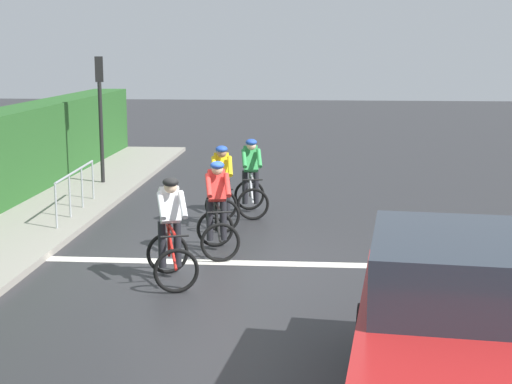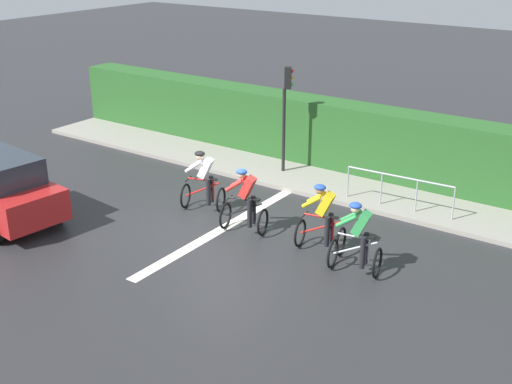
{
  "view_description": "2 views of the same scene",
  "coord_description": "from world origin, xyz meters",
  "px_view_note": "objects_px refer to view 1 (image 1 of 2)",
  "views": [
    {
      "loc": [
        1.75,
        -12.22,
        3.6
      ],
      "look_at": [
        0.67,
        1.45,
        0.99
      ],
      "focal_mm": 53.97,
      "sensor_mm": 36.0,
      "label": 1
    },
    {
      "loc": [
        12.15,
        9.56,
        7.07
      ],
      "look_at": [
        -0.16,
        0.98,
        1.05
      ],
      "focal_mm": 46.03,
      "sensor_mm": 36.0,
      "label": 2
    }
  ],
  "objects_px": {
    "cyclist_fourth": "(171,232)",
    "car_red": "(447,327)",
    "pedestrian_railing_kerbside": "(76,182)",
    "traffic_light_far_junction": "(100,101)",
    "cyclist_second": "(222,188)",
    "cyclist_mid": "(217,209)",
    "cyclist_lead": "(251,178)"
  },
  "relations": [
    {
      "from": "cyclist_lead",
      "to": "cyclist_mid",
      "type": "relative_size",
      "value": 1.0
    },
    {
      "from": "cyclist_lead",
      "to": "car_red",
      "type": "distance_m",
      "value": 9.35
    },
    {
      "from": "cyclist_mid",
      "to": "cyclist_fourth",
      "type": "relative_size",
      "value": 1.0
    },
    {
      "from": "cyclist_fourth",
      "to": "car_red",
      "type": "xyz_separation_m",
      "value": [
        3.51,
        -3.99,
        0.08
      ]
    },
    {
      "from": "cyclist_second",
      "to": "cyclist_lead",
      "type": "bearing_deg",
      "value": 66.85
    },
    {
      "from": "cyclist_mid",
      "to": "cyclist_fourth",
      "type": "distance_m",
      "value": 1.79
    },
    {
      "from": "cyclist_fourth",
      "to": "pedestrian_railing_kerbside",
      "type": "xyz_separation_m",
      "value": [
        -2.86,
        4.34,
        -0.03
      ]
    },
    {
      "from": "cyclist_lead",
      "to": "traffic_light_far_junction",
      "type": "relative_size",
      "value": 0.5
    },
    {
      "from": "cyclist_mid",
      "to": "cyclist_fourth",
      "type": "xyz_separation_m",
      "value": [
        -0.49,
        -1.72,
        0.0
      ]
    },
    {
      "from": "car_red",
      "to": "traffic_light_far_junction",
      "type": "xyz_separation_m",
      "value": [
        -6.84,
        12.03,
        1.35
      ]
    },
    {
      "from": "cyclist_fourth",
      "to": "pedestrian_railing_kerbside",
      "type": "bearing_deg",
      "value": 123.41
    },
    {
      "from": "cyclist_second",
      "to": "pedestrian_railing_kerbside",
      "type": "height_order",
      "value": "cyclist_second"
    },
    {
      "from": "cyclist_fourth",
      "to": "traffic_light_far_junction",
      "type": "relative_size",
      "value": 0.5
    },
    {
      "from": "car_red",
      "to": "cyclist_second",
      "type": "bearing_deg",
      "value": 112.29
    },
    {
      "from": "cyclist_fourth",
      "to": "pedestrian_railing_kerbside",
      "type": "distance_m",
      "value": 5.2
    },
    {
      "from": "traffic_light_far_junction",
      "to": "pedestrian_railing_kerbside",
      "type": "height_order",
      "value": "traffic_light_far_junction"
    },
    {
      "from": "cyclist_second",
      "to": "car_red",
      "type": "bearing_deg",
      "value": -67.71
    },
    {
      "from": "cyclist_second",
      "to": "cyclist_fourth",
      "type": "distance_m",
      "value": 3.81
    },
    {
      "from": "traffic_light_far_junction",
      "to": "car_red",
      "type": "bearing_deg",
      "value": -60.4
    },
    {
      "from": "cyclist_lead",
      "to": "car_red",
      "type": "xyz_separation_m",
      "value": [
        2.7,
        -8.95,
        0.08
      ]
    },
    {
      "from": "cyclist_mid",
      "to": "car_red",
      "type": "bearing_deg",
      "value": -62.15
    },
    {
      "from": "cyclist_mid",
      "to": "pedestrian_railing_kerbside",
      "type": "xyz_separation_m",
      "value": [
        -3.36,
        2.62,
        -0.03
      ]
    },
    {
      "from": "cyclist_second",
      "to": "cyclist_fourth",
      "type": "xyz_separation_m",
      "value": [
        -0.32,
        -3.8,
        0.0
      ]
    },
    {
      "from": "cyclist_fourth",
      "to": "pedestrian_railing_kerbside",
      "type": "height_order",
      "value": "cyclist_fourth"
    },
    {
      "from": "car_red",
      "to": "pedestrian_railing_kerbside",
      "type": "relative_size",
      "value": 1.43
    },
    {
      "from": "cyclist_second",
      "to": "pedestrian_railing_kerbside",
      "type": "distance_m",
      "value": 3.22
    },
    {
      "from": "cyclist_lead",
      "to": "pedestrian_railing_kerbside",
      "type": "relative_size",
      "value": 0.56
    },
    {
      "from": "pedestrian_railing_kerbside",
      "to": "cyclist_fourth",
      "type": "bearing_deg",
      "value": -56.59
    },
    {
      "from": "car_red",
      "to": "pedestrian_railing_kerbside",
      "type": "distance_m",
      "value": 10.49
    },
    {
      "from": "traffic_light_far_junction",
      "to": "cyclist_mid",
      "type": "bearing_deg",
      "value": -58.87
    },
    {
      "from": "pedestrian_railing_kerbside",
      "to": "car_red",
      "type": "bearing_deg",
      "value": -52.59
    },
    {
      "from": "cyclist_second",
      "to": "traffic_light_far_junction",
      "type": "bearing_deg",
      "value": 130.67
    }
  ]
}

